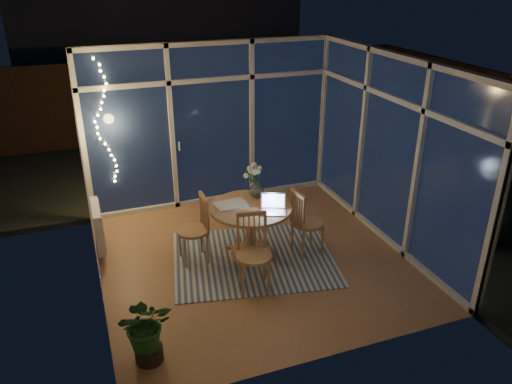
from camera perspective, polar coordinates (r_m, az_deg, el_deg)
floor at (r=6.81m, az=-0.11°, el=-7.56°), size 4.00×4.00×0.00m
ceiling at (r=5.85m, az=-0.13°, el=14.50°), size 4.00×4.00×0.00m
wall_back at (r=8.02m, az=-5.08°, el=7.66°), size 4.00×0.04×2.60m
wall_front at (r=4.58m, az=8.56°, el=-6.25°), size 4.00×0.04×2.60m
wall_left at (r=5.89m, az=-18.70°, el=-0.03°), size 0.04×4.00×2.60m
wall_right at (r=7.11m, az=15.25°, el=4.62°), size 0.04×4.00×2.60m
window_wall_back at (r=7.98m, az=-5.00°, el=7.58°), size 4.00×0.10×2.60m
window_wall_right at (r=7.09m, az=14.99°, el=4.59°), size 0.10×4.00×2.60m
radiator at (r=7.09m, az=-17.64°, el=-3.72°), size 0.10×0.70×0.58m
fairy_lights at (r=7.60m, az=-17.06°, el=7.47°), size 0.24×0.10×1.85m
garden_patio at (r=11.32m, az=-6.47°, el=5.48°), size 12.00×6.00×0.10m
garden_fence at (r=11.42m, az=-9.80°, el=10.47°), size 11.00×0.08×1.80m
neighbour_roof at (r=14.17m, az=-11.44°, el=18.42°), size 7.00×3.00×2.20m
garden_shrubs at (r=9.44m, az=-11.88°, el=4.43°), size 0.90×0.90×0.90m
rug at (r=6.80m, az=-0.30°, el=-7.56°), size 2.43×2.09×0.01m
dining_table at (r=6.69m, az=-0.60°, el=-4.51°), size 1.27×1.27×0.74m
chair_left at (r=6.59m, az=-7.27°, el=-4.24°), size 0.45×0.45×0.94m
chair_right at (r=6.75m, az=5.96°, el=-3.35°), size 0.48×0.48×0.96m
chair_front at (r=5.96m, az=-0.24°, el=-7.11°), size 0.53×0.53×0.98m
laptop at (r=6.32m, az=1.98°, el=-1.39°), size 0.41×0.38×0.24m
flower_vase at (r=6.77m, az=0.02°, el=0.33°), size 0.24×0.24×0.21m
bowl at (r=6.64m, az=2.68°, el=-1.03°), size 0.18×0.18×0.04m
newspapers at (r=6.56m, az=-2.76°, el=-1.43°), size 0.39×0.31×0.02m
phone at (r=6.39m, az=0.46°, el=-2.20°), size 0.11×0.06×0.01m
potted_plant at (r=5.16m, az=-12.41°, el=-15.13°), size 0.56×0.49×0.76m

